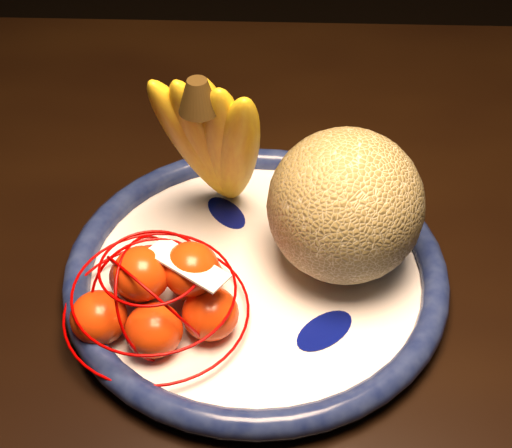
{
  "coord_description": "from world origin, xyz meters",
  "views": [
    {
      "loc": [
        -0.05,
        -0.52,
        1.27
      ],
      "look_at": [
        -0.04,
        0.0,
        0.78
      ],
      "focal_mm": 55.0,
      "sensor_mm": 36.0,
      "label": 1
    }
  ],
  "objects_px": {
    "dining_table": "(288,272)",
    "cantaloupe": "(345,206)",
    "fruit_bowl": "(256,273)",
    "mandarin_bag": "(160,295)",
    "banana_bunch": "(216,138)"
  },
  "relations": [
    {
      "from": "dining_table",
      "to": "cantaloupe",
      "type": "relative_size",
      "value": 10.05
    },
    {
      "from": "dining_table",
      "to": "fruit_bowl",
      "type": "distance_m",
      "value": 0.13
    },
    {
      "from": "fruit_bowl",
      "to": "mandarin_bag",
      "type": "distance_m",
      "value": 0.11
    },
    {
      "from": "fruit_bowl",
      "to": "cantaloupe",
      "type": "xyz_separation_m",
      "value": [
        0.08,
        0.02,
        0.07
      ]
    },
    {
      "from": "cantaloupe",
      "to": "mandarin_bag",
      "type": "bearing_deg",
      "value": -156.76
    },
    {
      "from": "fruit_bowl",
      "to": "mandarin_bag",
      "type": "height_order",
      "value": "mandarin_bag"
    },
    {
      "from": "cantaloupe",
      "to": "mandarin_bag",
      "type": "relative_size",
      "value": 0.79
    },
    {
      "from": "cantaloupe",
      "to": "mandarin_bag",
      "type": "height_order",
      "value": "cantaloupe"
    },
    {
      "from": "fruit_bowl",
      "to": "cantaloupe",
      "type": "height_order",
      "value": "cantaloupe"
    },
    {
      "from": "dining_table",
      "to": "cantaloupe",
      "type": "distance_m",
      "value": 0.18
    },
    {
      "from": "fruit_bowl",
      "to": "banana_bunch",
      "type": "xyz_separation_m",
      "value": [
        -0.04,
        0.08,
        0.1
      ]
    },
    {
      "from": "fruit_bowl",
      "to": "mandarin_bag",
      "type": "xyz_separation_m",
      "value": [
        -0.08,
        -0.05,
        0.03
      ]
    },
    {
      "from": "dining_table",
      "to": "cantaloupe",
      "type": "bearing_deg",
      "value": -54.63
    },
    {
      "from": "dining_table",
      "to": "fruit_bowl",
      "type": "bearing_deg",
      "value": -110.28
    },
    {
      "from": "cantaloupe",
      "to": "dining_table",
      "type": "bearing_deg",
      "value": 123.06
    }
  ]
}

